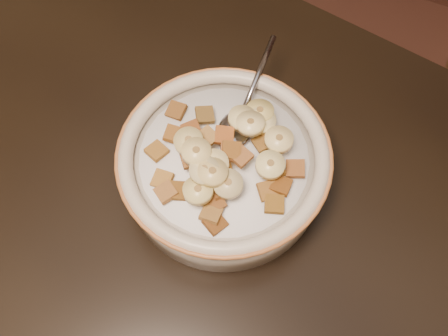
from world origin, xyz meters
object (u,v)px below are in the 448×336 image
Objects in this scene: spoon at (236,130)px; table at (96,240)px; cereal_bowl at (224,169)px; chair at (350,27)px.

table is at bearing 53.65° from spoon.
cereal_bowl is 0.05m from spoon.
chair is at bearing 88.01° from table.
chair is (0.01, 0.70, -0.25)m from table.
spoon is (0.07, 0.18, 0.08)m from table.
table is 1.44× the size of chair.
chair reaches higher than cereal_bowl.
cereal_bowl is (0.07, -0.56, 0.29)m from chair.
chair is at bearing 97.28° from cereal_bowl.
cereal_bowl reaches higher than table.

